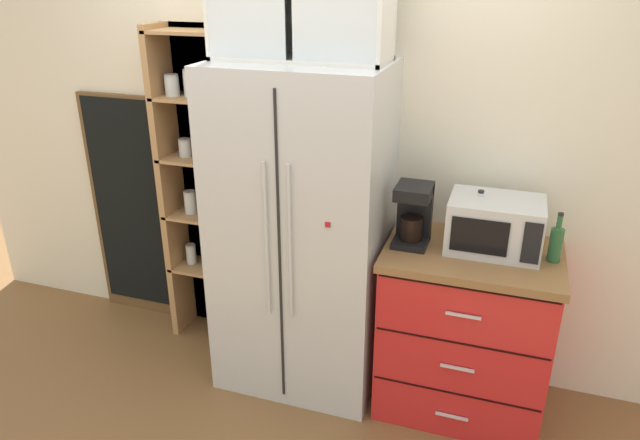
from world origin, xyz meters
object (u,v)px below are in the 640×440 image
at_px(coffee_maker, 413,213).
at_px(bottle_green, 556,241).
at_px(microwave, 495,225).
at_px(bottle_clear, 478,221).
at_px(refrigerator, 302,233).
at_px(mug_red, 475,240).
at_px(chalkboard_menu, 134,209).
at_px(mug_charcoal, 474,245).

distance_m(coffee_maker, bottle_green, 0.67).
distance_m(microwave, bottle_clear, 0.09).
bearing_deg(coffee_maker, refrigerator, -177.53).
distance_m(mug_red, chalkboard_menu, 2.19).
xyz_separation_m(microwave, bottle_green, (0.28, -0.04, -0.02)).
xyz_separation_m(microwave, mug_red, (-0.08, -0.03, -0.08)).
distance_m(mug_red, bottle_clear, 0.10).
distance_m(refrigerator, coffee_maker, 0.61).
bearing_deg(mug_charcoal, bottle_clear, 91.16).
xyz_separation_m(bottle_green, bottle_clear, (-0.36, 0.06, 0.02)).
bearing_deg(coffee_maker, mug_charcoal, -5.19).
distance_m(microwave, mug_red, 0.12).
distance_m(refrigerator, bottle_green, 1.26).
bearing_deg(bottle_green, coffee_maker, -179.54).
height_order(coffee_maker, chalkboard_menu, chalkboard_menu).
relative_size(microwave, chalkboard_menu, 0.29).
bearing_deg(chalkboard_menu, mug_red, -6.62).
height_order(coffee_maker, bottle_green, coffee_maker).
relative_size(refrigerator, coffee_maker, 5.75).
distance_m(bottle_clear, chalkboard_menu, 2.19).
distance_m(mug_charcoal, mug_red, 0.04).
bearing_deg(bottle_green, mug_red, 178.82).
height_order(refrigerator, mug_charcoal, refrigerator).
relative_size(microwave, mug_red, 3.58).
bearing_deg(bottle_green, chalkboard_menu, 174.15).
height_order(refrigerator, bottle_clear, refrigerator).
bearing_deg(mug_red, bottle_green, -1.18).
bearing_deg(microwave, mug_red, -160.05).
bearing_deg(bottle_clear, refrigerator, -174.01).
bearing_deg(bottle_green, mug_charcoal, -174.72).
height_order(mug_red, bottle_green, bottle_green).
bearing_deg(microwave, coffee_maker, -173.83).
bearing_deg(microwave, chalkboard_menu, 174.35).
height_order(coffee_maker, mug_charcoal, coffee_maker).
bearing_deg(mug_red, chalkboard_menu, 173.38).
bearing_deg(microwave, refrigerator, -176.04).
xyz_separation_m(mug_charcoal, chalkboard_menu, (-2.16, 0.29, -0.21)).
bearing_deg(microwave, bottle_clear, 162.43).
bearing_deg(refrigerator, bottle_green, 1.39).
xyz_separation_m(refrigerator, coffee_maker, (0.58, 0.02, 0.18)).
height_order(mug_charcoal, mug_red, mug_red).
distance_m(refrigerator, chalkboard_menu, 1.32).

